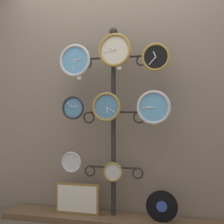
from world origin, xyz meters
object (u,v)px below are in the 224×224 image
at_px(clock_top_right, 156,57).
at_px(clock_middle_right, 154,107).
at_px(clock_bottom_left, 72,162).
at_px(picture_frame, 77,199).
at_px(clock_top_center, 115,50).
at_px(clock_top_left, 75,61).
at_px(clock_middle_center, 107,107).
at_px(clock_bottom_center, 113,172).
at_px(display_stand, 113,141).
at_px(vinyl_record, 162,206).
at_px(clock_middle_left, 73,108).

relative_size(clock_top_right, clock_middle_right, 0.83).
relative_size(clock_bottom_left, picture_frame, 0.45).
xyz_separation_m(clock_top_center, clock_top_right, (0.39, 0.01, -0.09)).
distance_m(clock_top_left, clock_middle_center, 0.57).
bearing_deg(clock_bottom_center, display_stand, 103.47).
bearing_deg(vinyl_record, clock_bottom_left, -179.70).
height_order(clock_top_left, clock_bottom_left, clock_top_left).
relative_size(clock_top_right, clock_middle_center, 0.94).
relative_size(clock_top_center, clock_bottom_left, 1.58).
xyz_separation_m(clock_middle_center, clock_bottom_center, (0.06, 0.03, -0.62)).
height_order(clock_middle_right, picture_frame, clock_middle_right).
height_order(clock_middle_center, clock_bottom_center, clock_middle_center).
bearing_deg(clock_middle_right, picture_frame, 178.23).
xyz_separation_m(clock_top_left, clock_bottom_center, (0.39, 0.02, -1.09)).
relative_size(clock_middle_left, vinyl_record, 0.81).
height_order(clock_top_right, clock_middle_right, clock_top_right).
xyz_separation_m(clock_top_right, vinyl_record, (0.05, 0.00, -1.37)).
height_order(clock_middle_center, clock_bottom_left, clock_middle_center).
relative_size(clock_top_left, picture_frame, 0.72).
bearing_deg(clock_middle_left, clock_top_right, -1.07).
xyz_separation_m(clock_top_left, vinyl_record, (0.85, 0.01, -1.38)).
xyz_separation_m(clock_middle_center, vinyl_record, (0.52, 0.02, -0.91)).
distance_m(clock_top_left, clock_top_center, 0.42).
height_order(clock_middle_left, picture_frame, clock_middle_left).
bearing_deg(picture_frame, clock_middle_left, -171.10).
bearing_deg(clock_middle_right, clock_bottom_center, 178.51).
bearing_deg(clock_top_right, clock_middle_left, 178.93).
xyz_separation_m(display_stand, picture_frame, (-0.35, -0.07, -0.57)).
relative_size(clock_bottom_left, clock_bottom_center, 1.10).
bearing_deg(clock_middle_center, clock_bottom_center, 24.86).
distance_m(display_stand, clock_middle_right, 0.54).
relative_size(clock_middle_right, picture_frame, 0.70).
distance_m(clock_top_left, picture_frame, 1.38).
xyz_separation_m(clock_middle_left, clock_bottom_left, (-0.01, -0.02, -0.54)).
bearing_deg(clock_top_right, picture_frame, 178.40).
bearing_deg(clock_bottom_center, clock_top_right, -1.16).
xyz_separation_m(clock_top_left, clock_top_center, (0.41, 0.00, 0.08)).
height_order(clock_bottom_center, picture_frame, clock_bottom_center).
distance_m(clock_middle_right, picture_frame, 1.18).
bearing_deg(clock_top_center, vinyl_record, 1.15).
relative_size(clock_middle_center, clock_middle_right, 0.89).
relative_size(clock_top_center, vinyl_record, 1.12).
distance_m(clock_top_right, clock_middle_center, 0.66).
height_order(clock_top_left, clock_top_center, clock_top_center).
relative_size(display_stand, vinyl_record, 6.56).
xyz_separation_m(clock_top_center, clock_bottom_left, (-0.45, 0.00, -1.09)).
xyz_separation_m(clock_top_left, clock_top_right, (0.80, 0.01, -0.01)).
distance_m(clock_top_right, clock_bottom_left, 1.31).
height_order(clock_top_left, clock_middle_right, clock_top_left).
xyz_separation_m(clock_middle_left, vinyl_record, (0.88, -0.02, -0.91)).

